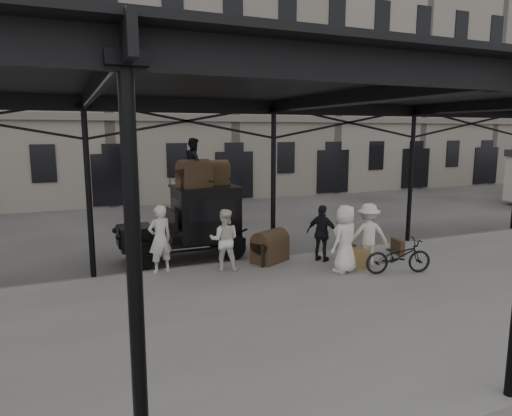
{
  "coord_description": "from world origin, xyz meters",
  "views": [
    {
      "loc": [
        -5.52,
        -9.81,
        3.76
      ],
      "look_at": [
        -0.71,
        1.6,
        1.7
      ],
      "focal_mm": 32.0,
      "sensor_mm": 36.0,
      "label": 1
    }
  ],
  "objects_px": {
    "taxi": "(196,219)",
    "steamer_trunk_roof_near": "(194,176)",
    "steamer_trunk_platform": "(270,248)",
    "porter_official": "(322,233)",
    "bicycle": "(398,256)",
    "porter_left": "(160,239)"
  },
  "relations": [
    {
      "from": "steamer_trunk_roof_near",
      "to": "steamer_trunk_platform",
      "type": "distance_m",
      "value": 3.03
    },
    {
      "from": "porter_left",
      "to": "steamer_trunk_platform",
      "type": "relative_size",
      "value": 1.72
    },
    {
      "from": "taxi",
      "to": "steamer_trunk_roof_near",
      "type": "bearing_deg",
      "value": -108.07
    },
    {
      "from": "taxi",
      "to": "porter_left",
      "type": "distance_m",
      "value": 2.02
    },
    {
      "from": "steamer_trunk_roof_near",
      "to": "steamer_trunk_platform",
      "type": "bearing_deg",
      "value": -54.02
    },
    {
      "from": "porter_left",
      "to": "steamer_trunk_roof_near",
      "type": "bearing_deg",
      "value": -151.6
    },
    {
      "from": "taxi",
      "to": "steamer_trunk_roof_near",
      "type": "distance_m",
      "value": 1.34
    },
    {
      "from": "taxi",
      "to": "steamer_trunk_platform",
      "type": "bearing_deg",
      "value": -45.67
    },
    {
      "from": "steamer_trunk_roof_near",
      "to": "taxi",
      "type": "bearing_deg",
      "value": 57.78
    },
    {
      "from": "taxi",
      "to": "bicycle",
      "type": "relative_size",
      "value": 2.1
    },
    {
      "from": "porter_official",
      "to": "steamer_trunk_roof_near",
      "type": "relative_size",
      "value": 1.74
    },
    {
      "from": "taxi",
      "to": "porter_official",
      "type": "xyz_separation_m",
      "value": [
        3.05,
        -2.22,
        -0.25
      ]
    },
    {
      "from": "taxi",
      "to": "porter_official",
      "type": "bearing_deg",
      "value": -36.06
    },
    {
      "from": "steamer_trunk_roof_near",
      "to": "porter_official",
      "type": "bearing_deg",
      "value": -46.37
    },
    {
      "from": "porter_official",
      "to": "taxi",
      "type": "bearing_deg",
      "value": 18.51
    },
    {
      "from": "porter_left",
      "to": "bicycle",
      "type": "distance_m",
      "value": 6.18
    },
    {
      "from": "taxi",
      "to": "porter_left",
      "type": "bearing_deg",
      "value": -132.44
    },
    {
      "from": "bicycle",
      "to": "taxi",
      "type": "bearing_deg",
      "value": 61.89
    },
    {
      "from": "porter_official",
      "to": "bicycle",
      "type": "relative_size",
      "value": 0.92
    },
    {
      "from": "porter_left",
      "to": "porter_official",
      "type": "height_order",
      "value": "porter_left"
    },
    {
      "from": "steamer_trunk_platform",
      "to": "steamer_trunk_roof_near",
      "type": "bearing_deg",
      "value": 111.18
    },
    {
      "from": "steamer_trunk_roof_near",
      "to": "bicycle",
      "type": "bearing_deg",
      "value": -54.67
    }
  ]
}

